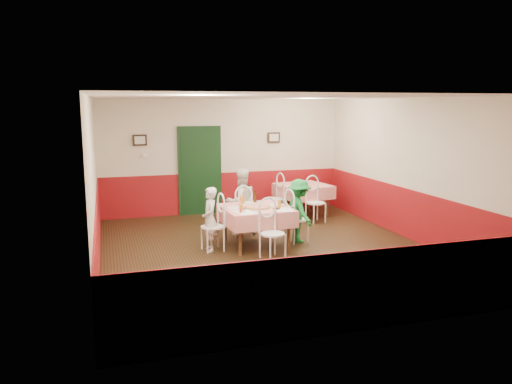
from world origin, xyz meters
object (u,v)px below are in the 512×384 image
object	(u,v)px
chair_far	(242,214)
glass_a	(241,208)
main_table	(256,227)
chair_second_b	(316,203)
chair_second_a	(274,199)
wallet	(276,209)
chair_left	(213,227)
chair_right	(297,220)
second_table	(303,200)
chair_near	(273,234)
pizza	(258,207)
glass_c	(242,200)
beer_bottle	(255,197)
diner_right	(299,211)
glass_b	(279,204)
diner_left	(210,219)
diner_far	(241,202)

from	to	relation	value
chair_far	glass_a	size ratio (longest dim) A/B	7.28
main_table	chair_far	world-z (taller)	chair_far
chair_second_b	glass_a	xyz separation A→B (m)	(-2.25, -1.76, 0.37)
chair_second_a	wallet	bearing A→B (deg)	-29.01
chair_left	wallet	world-z (taller)	chair_left
chair_right	wallet	bearing A→B (deg)	111.31
second_table	chair_left	xyz separation A→B (m)	(-2.73, -2.27, 0.08)
second_table	chair_near	distance (m)	3.58
pizza	wallet	size ratio (longest dim) A/B	4.29
glass_c	pizza	bearing A→B (deg)	-68.44
chair_second_b	beer_bottle	bearing A→B (deg)	-159.89
diner_right	chair_left	bearing A→B (deg)	88.34
chair_near	chair_far	bearing A→B (deg)	77.20
chair_second_a	wallet	xyz separation A→B (m)	(-0.83, -2.52, 0.32)
glass_a	glass_b	distance (m)	0.78
glass_b	chair_second_a	bearing A→B (deg)	73.15
wallet	glass_a	bearing A→B (deg)	176.00
wallet	diner_left	world-z (taller)	diner_left
beer_bottle	chair_second_a	bearing A→B (deg)	60.48
glass_c	beer_bottle	world-z (taller)	beer_bottle
chair_second_a	chair_second_b	distance (m)	1.06
chair_far	chair_near	distance (m)	1.70
diner_far	diner_left	bearing A→B (deg)	35.92
main_table	chair_left	xyz separation A→B (m)	(-0.85, -0.04, 0.08)
diner_left	diner_far	world-z (taller)	diner_far
pizza	diner_right	xyz separation A→B (m)	(0.88, 0.10, -0.15)
second_table	chair_right	distance (m)	2.41
chair_second_b	diner_right	world-z (taller)	diner_right
main_table	wallet	world-z (taller)	wallet
chair_far	chair_second_a	size ratio (longest dim) A/B	1.00
diner_far	chair_far	bearing A→B (deg)	80.92
chair_right	pizza	bearing A→B (deg)	85.87
chair_far	diner_right	world-z (taller)	diner_right
beer_bottle	diner_far	world-z (taller)	diner_far
diner_left	beer_bottle	bearing A→B (deg)	118.69
glass_a	wallet	size ratio (longest dim) A/B	1.12
beer_bottle	glass_c	bearing A→B (deg)	-176.58
chair_left	glass_c	xyz separation A→B (m)	(0.69, 0.44, 0.39)
chair_near	chair_second_b	xyz separation A→B (m)	(1.84, 2.32, 0.00)
chair_left	glass_a	distance (m)	0.65
second_table	glass_b	xyz separation A→B (m)	(-1.48, -2.41, 0.45)
chair_left	beer_bottle	bearing A→B (deg)	107.94
glass_a	diner_far	xyz separation A→B (m)	(0.32, 1.18, -0.13)
glass_c	main_table	bearing A→B (deg)	-67.62
chair_right	diner_right	distance (m)	0.18
pizza	glass_a	size ratio (longest dim) A/B	3.82
glass_c	wallet	world-z (taller)	glass_c
chair_second_a	glass_a	distance (m)	2.95
diner_right	diner_far	bearing A→B (deg)	43.34
chair_second_b	glass_c	xyz separation A→B (m)	(-2.04, -1.08, 0.39)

